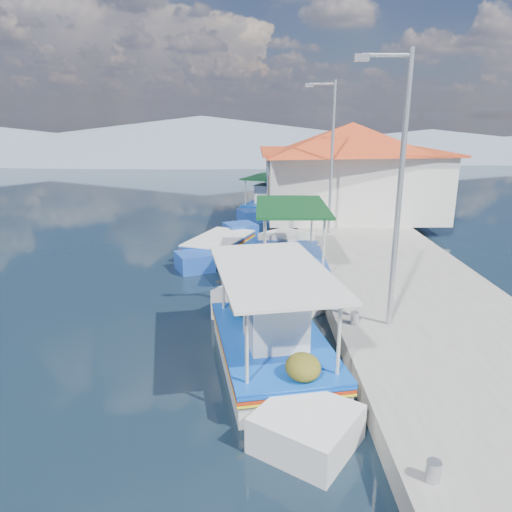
{
  "coord_description": "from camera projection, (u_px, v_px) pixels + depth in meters",
  "views": [
    {
      "loc": [
        1.39,
        -8.24,
        5.18
      ],
      "look_at": [
        1.52,
        4.94,
        1.3
      ],
      "focal_mm": 33.49,
      "sensor_mm": 36.0,
      "label": 1
    }
  ],
  "objects": [
    {
      "name": "ground",
      "position": [
        181.0,
        391.0,
        9.36
      ],
      "size": [
        160.0,
        160.0,
        0.0
      ],
      "primitive_type": "plane",
      "color": "black",
      "rests_on": "ground"
    },
    {
      "name": "quay",
      "position": [
        394.0,
        278.0,
        15.1
      ],
      "size": [
        5.0,
        44.0,
        0.5
      ],
      "primitive_type": "cube",
      "color": "#98968E",
      "rests_on": "ground"
    },
    {
      "name": "bollards",
      "position": [
        332.0,
        274.0,
        14.25
      ],
      "size": [
        0.2,
        17.2,
        0.3
      ],
      "color": "#A5A8AD",
      "rests_on": "quay"
    },
    {
      "name": "main_caique",
      "position": [
        273.0,
        345.0,
        10.22
      ],
      "size": [
        2.97,
        7.27,
        2.43
      ],
      "rotation": [
        0.0,
        0.0,
        -0.18
      ],
      "color": "silver",
      "rests_on": "ground"
    },
    {
      "name": "caique_green_canopy",
      "position": [
        290.0,
        266.0,
        15.76
      ],
      "size": [
        2.29,
        7.31,
        2.73
      ],
      "rotation": [
        0.0,
        0.0,
        0.02
      ],
      "color": "silver",
      "rests_on": "ground"
    },
    {
      "name": "caique_blue_hull",
      "position": [
        219.0,
        247.0,
        18.51
      ],
      "size": [
        3.08,
        5.43,
        1.04
      ],
      "rotation": [
        0.0,
        0.0,
        0.37
      ],
      "color": "#1A429D",
      "rests_on": "ground"
    },
    {
      "name": "caique_far",
      "position": [
        268.0,
        205.0,
        26.38
      ],
      "size": [
        3.49,
        5.96,
        2.26
      ],
      "rotation": [
        0.0,
        0.0,
        0.4
      ],
      "color": "#1A429D",
      "rests_on": "ground"
    },
    {
      "name": "harbor_building",
      "position": [
        351.0,
        168.0,
        23.02
      ],
      "size": [
        10.49,
        10.49,
        4.4
      ],
      "color": "silver",
      "rests_on": "quay"
    },
    {
      "name": "lamp_post_near",
      "position": [
        396.0,
        180.0,
        10.23
      ],
      "size": [
        1.21,
        0.14,
        6.0
      ],
      "color": "#A5A8AD",
      "rests_on": "quay"
    },
    {
      "name": "lamp_post_far",
      "position": [
        330.0,
        151.0,
        18.87
      ],
      "size": [
        1.21,
        0.14,
        6.0
      ],
      "color": "#A5A8AD",
      "rests_on": "quay"
    },
    {
      "name": "mountain_ridge",
      "position": [
        290.0,
        141.0,
        62.56
      ],
      "size": [
        171.4,
        96.0,
        5.5
      ],
      "color": "slate",
      "rests_on": "ground"
    }
  ]
}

